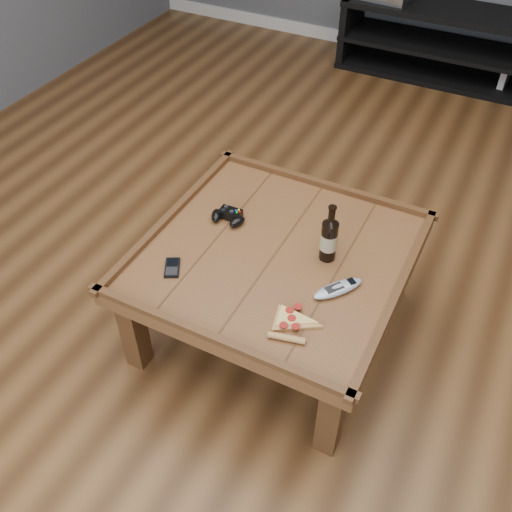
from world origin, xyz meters
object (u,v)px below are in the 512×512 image
at_px(coffee_table, 276,263).
at_px(media_console, 438,43).
at_px(smartphone, 172,268).
at_px(beer_bottle, 329,238).
at_px(remote_control, 338,288).
at_px(game_console, 505,78).
at_px(pizza_slice, 291,322).
at_px(game_controller, 228,216).

bearing_deg(coffee_table, media_console, 90.00).
relative_size(coffee_table, smartphone, 9.02).
distance_m(coffee_table, beer_bottle, 0.25).
distance_m(coffee_table, remote_control, 0.31).
xyz_separation_m(remote_control, game_console, (0.23, 2.82, -0.37)).
height_order(media_console, smartphone, media_console).
bearing_deg(game_console, remote_control, -87.70).
bearing_deg(game_console, coffee_table, -93.80).
xyz_separation_m(media_console, game_console, (0.51, -0.02, -0.15)).
height_order(beer_bottle, pizza_slice, beer_bottle).
relative_size(coffee_table, remote_control, 5.16).
relative_size(game_controller, smartphone, 1.43).
height_order(game_controller, smartphone, game_controller).
xyz_separation_m(coffee_table, media_console, (0.00, 2.75, -0.15)).
height_order(beer_bottle, game_console, beer_bottle).
height_order(media_console, game_console, media_console).
height_order(smartphone, game_console, smartphone).
height_order(beer_bottle, remote_control, beer_bottle).
xyz_separation_m(pizza_slice, game_console, (0.31, 3.03, -0.36)).
bearing_deg(media_console, game_controller, -95.60).
xyz_separation_m(coffee_table, pizza_slice, (0.20, -0.30, 0.07)).
bearing_deg(smartphone, game_controller, 53.32).
bearing_deg(media_console, beer_bottle, -86.02).
bearing_deg(pizza_slice, coffee_table, 110.53).
bearing_deg(pizza_slice, game_controller, 126.83).
height_order(game_controller, pizza_slice, game_controller).
bearing_deg(remote_control, pizza_slice, -75.42).
xyz_separation_m(beer_bottle, remote_control, (0.10, -0.15, -0.09)).
xyz_separation_m(beer_bottle, game_console, (0.33, 2.67, -0.45)).
bearing_deg(smartphone, remote_control, -12.19).
bearing_deg(game_controller, media_console, 82.62).
height_order(pizza_slice, remote_control, remote_control).
bearing_deg(media_console, pizza_slice, -86.24).
bearing_deg(remote_control, game_controller, -160.70).
xyz_separation_m(media_console, game_controller, (-0.26, -2.66, 0.22)).
distance_m(media_console, beer_bottle, 2.71).
bearing_deg(pizza_slice, beer_bottle, 79.12).
bearing_deg(remote_control, smartphone, -127.02).
distance_m(beer_bottle, game_controller, 0.46).
distance_m(media_console, smartphone, 3.03).
height_order(game_controller, game_console, game_controller).
bearing_deg(pizza_slice, game_console, 71.04).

